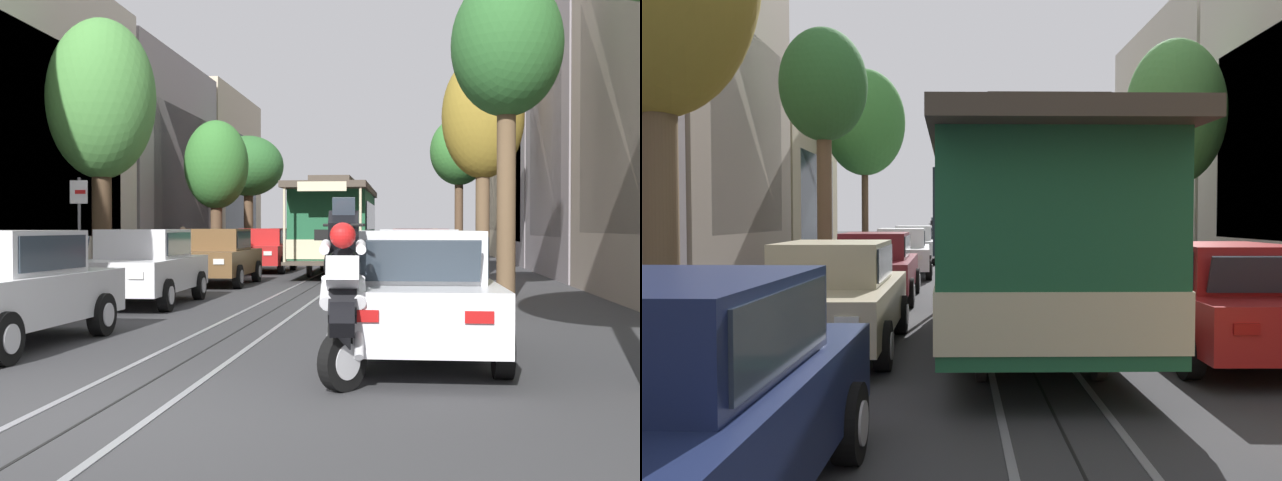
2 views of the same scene
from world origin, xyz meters
TOP-DOWN VIEW (x-y plane):
  - ground_plane at (0.00, 18.52)m, footprint 160.00×160.00m
  - trolley_track_rails at (0.00, 21.15)m, footprint 1.14×54.31m
  - building_facade_left at (-9.61, 19.73)m, footprint 5.62×46.01m
  - building_facade_right at (9.62, 23.81)m, footprint 5.97×46.01m
  - parked_car_white_second_left at (-2.91, 9.73)m, footprint 2.08×4.40m
  - parked_car_brown_mid_left at (-2.79, 15.66)m, footprint 2.03×4.37m
  - parked_car_red_fourth_left at (-2.72, 22.33)m, footprint 2.02×4.37m
  - parked_car_orange_fifth_left at (-2.83, 28.79)m, footprint 2.14×4.42m
  - parked_car_maroon_sixth_left at (-2.82, 34.52)m, footprint 2.01×4.37m
  - parked_car_white_near_right at (2.79, 3.42)m, footprint 2.04×4.38m
  - parked_car_white_second_right at (2.78, 9.84)m, footprint 2.14×4.42m
  - parked_car_maroon_mid_right at (2.88, 15.96)m, footprint 2.04×4.38m
  - parked_car_beige_fourth_right at (2.77, 21.79)m, footprint 2.00×4.36m
  - parked_car_navy_fifth_right at (2.73, 27.53)m, footprint 2.11×4.41m
  - street_tree_kerb_left_second at (-5.14, 13.07)m, footprint 2.75×2.61m
  - street_tree_kerb_left_mid at (-4.71, 23.27)m, footprint 2.43×2.46m
  - street_tree_kerb_left_fourth at (-5.28, 31.90)m, footprint 3.42×3.39m
  - street_tree_kerb_right_second at (4.82, 12.25)m, footprint 2.53×2.70m
  - street_tree_kerb_right_mid at (5.10, 22.21)m, footprint 2.87×2.42m
  - street_tree_kerb_right_fourth at (4.76, 31.36)m, footprint 2.68×2.88m
  - cable_car_trolley at (0.00, 21.55)m, footprint 2.66×9.15m
  - motorcycle_with_rider at (2.02, 1.59)m, footprint 0.52×1.79m
  - pedestrian_on_left_pavement at (-6.33, 24.31)m, footprint 0.55×0.31m
  - street_sign_post at (-4.19, 9.45)m, footprint 0.36×0.08m

SIDE VIEW (x-z plane):
  - ground_plane at x=0.00m, z-range 0.00..0.00m
  - trolley_track_rails at x=0.00m, z-range 0.00..0.01m
  - parked_car_white_second_left at x=-2.91m, z-range 0.01..1.59m
  - parked_car_brown_mid_left at x=-2.79m, z-range 0.01..1.59m
  - parked_car_red_fourth_left at x=-2.72m, z-range 0.01..1.59m
  - parked_car_orange_fifth_left at x=-2.83m, z-range 0.01..1.59m
  - parked_car_maroon_sixth_left at x=-2.82m, z-range 0.01..1.59m
  - parked_car_white_near_right at x=2.79m, z-range 0.01..1.59m
  - parked_car_white_second_right at x=2.78m, z-range 0.01..1.59m
  - parked_car_maroon_mid_right at x=2.88m, z-range 0.01..1.59m
  - parked_car_beige_fourth_right at x=2.77m, z-range 0.01..1.59m
  - parked_car_navy_fifth_right at x=2.73m, z-range 0.01..1.59m
  - pedestrian_on_left_pavement at x=-6.33m, z-range 0.11..1.77m
  - motorcycle_with_rider at x=2.02m, z-range 0.04..1.99m
  - street_sign_post at x=-4.19m, z-range 0.33..2.98m
  - cable_car_trolley at x=0.00m, z-range 0.02..3.30m
  - street_tree_kerb_left_mid at x=-4.71m, z-range 1.09..6.76m
  - building_facade_right at x=9.62m, z-range -0.67..9.25m
  - street_tree_kerb_left_fourth at x=-5.28m, z-range 1.51..7.57m
  - building_facade_left at x=-9.61m, z-range -0.39..9.71m
  - street_tree_kerb_left_second at x=-5.14m, z-range 1.34..8.24m
  - street_tree_kerb_right_fourth at x=4.76m, z-range 1.71..8.43m
  - street_tree_kerb_right_mid at x=5.10m, z-range 1.55..9.25m
  - street_tree_kerb_right_second at x=4.82m, z-range 1.95..9.37m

